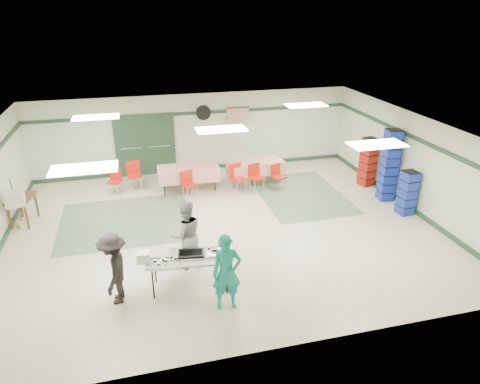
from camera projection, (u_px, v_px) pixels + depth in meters
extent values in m
plane|color=beige|center=(223.00, 227.00, 11.37)|extent=(11.00, 11.00, 0.00)
plane|color=white|center=(221.00, 129.00, 10.28)|extent=(11.00, 11.00, 0.00)
plane|color=beige|center=(195.00, 133.00, 14.82)|extent=(11.00, 0.00, 11.00)
plane|color=beige|center=(281.00, 284.00, 6.84)|extent=(11.00, 0.00, 11.00)
plane|color=beige|center=(413.00, 162.00, 12.06)|extent=(0.00, 9.00, 9.00)
cube|color=#213D28|center=(195.00, 113.00, 14.51)|extent=(11.00, 0.06, 0.10)
cube|color=#213D28|center=(197.00, 168.00, 15.31)|extent=(11.00, 0.06, 0.12)
cube|color=#213D28|center=(416.00, 138.00, 11.77)|extent=(0.06, 9.00, 0.10)
cube|color=#213D28|center=(405.00, 204.00, 12.58)|extent=(0.06, 9.00, 0.12)
cube|color=#607E5C|center=(126.00, 221.00, 11.70)|extent=(3.50, 3.00, 0.01)
cube|color=#607E5C|center=(301.00, 194.00, 13.33)|extent=(2.50, 3.50, 0.01)
cube|color=gray|center=(131.00, 146.00, 14.39)|extent=(0.90, 0.06, 2.10)
cube|color=gray|center=(160.00, 144.00, 14.61)|extent=(0.90, 0.06, 2.10)
cube|color=#213D28|center=(145.00, 145.00, 14.48)|extent=(2.00, 0.03, 2.15)
cylinder|color=black|center=(203.00, 113.00, 14.55)|extent=(0.50, 0.10, 0.50)
cube|color=#CEB380|center=(238.00, 116.00, 14.90)|extent=(0.80, 0.02, 0.60)
cube|color=#BAB9B4|center=(189.00, 257.00, 8.67)|extent=(1.78, 0.91, 0.04)
cylinder|color=black|center=(153.00, 283.00, 8.49)|extent=(0.04, 0.04, 0.72)
cylinder|color=black|center=(227.00, 279.00, 8.64)|extent=(0.04, 0.04, 0.72)
cylinder|color=black|center=(155.00, 268.00, 8.99)|extent=(0.04, 0.04, 0.72)
cylinder|color=black|center=(225.00, 263.00, 9.15)|extent=(0.04, 0.04, 0.72)
cube|color=silver|center=(220.00, 252.00, 8.80)|extent=(0.59, 0.48, 0.02)
cube|color=silver|center=(187.00, 255.00, 8.70)|extent=(0.67, 0.55, 0.02)
cube|color=silver|center=(165.00, 264.00, 8.39)|extent=(0.65, 0.53, 0.02)
cube|color=black|center=(191.00, 254.00, 8.67)|extent=(0.56, 0.39, 0.08)
cube|color=white|center=(144.00, 257.00, 8.43)|extent=(0.27, 0.25, 0.22)
imported|color=#128078|center=(227.00, 273.00, 8.11)|extent=(0.59, 0.41, 1.56)
imported|color=gray|center=(186.00, 235.00, 9.40)|extent=(0.86, 0.72, 1.60)
imported|color=black|center=(114.00, 269.00, 8.28)|extent=(0.67, 1.03, 1.50)
cube|color=red|center=(256.00, 162.00, 13.89)|extent=(1.86, 0.99, 0.05)
cube|color=red|center=(256.00, 167.00, 13.97)|extent=(1.87, 1.01, 0.40)
cylinder|color=black|center=(238.00, 179.00, 13.54)|extent=(0.04, 0.04, 0.72)
cylinder|color=black|center=(280.00, 173.00, 14.04)|extent=(0.04, 0.04, 0.72)
cylinder|color=black|center=(231.00, 173.00, 14.05)|extent=(0.04, 0.04, 0.72)
cylinder|color=black|center=(272.00, 167.00, 14.54)|extent=(0.04, 0.04, 0.72)
cube|color=red|center=(188.00, 168.00, 13.40)|extent=(1.92, 0.88, 0.05)
cube|color=red|center=(189.00, 173.00, 13.47)|extent=(1.92, 0.90, 0.40)
cylinder|color=black|center=(164.00, 185.00, 13.11)|extent=(0.04, 0.04, 0.72)
cylinder|color=black|center=(215.00, 181.00, 13.42)|extent=(0.04, 0.04, 0.72)
cylinder|color=black|center=(163.00, 177.00, 13.68)|extent=(0.04, 0.04, 0.72)
cylinder|color=black|center=(212.00, 173.00, 13.99)|extent=(0.04, 0.04, 0.72)
cube|color=red|center=(257.00, 178.00, 13.40)|extent=(0.50, 0.50, 0.04)
cube|color=red|center=(254.00, 170.00, 13.45)|extent=(0.40, 0.15, 0.41)
cylinder|color=silver|center=(255.00, 188.00, 13.29)|extent=(0.02, 0.02, 0.43)
cylinder|color=silver|center=(264.00, 186.00, 13.44)|extent=(0.02, 0.02, 0.43)
cylinder|color=silver|center=(250.00, 184.00, 13.55)|extent=(0.02, 0.02, 0.43)
cylinder|color=silver|center=(258.00, 182.00, 13.70)|extent=(0.02, 0.02, 0.43)
cube|color=red|center=(239.00, 179.00, 13.26)|extent=(0.56, 0.56, 0.04)
cube|color=red|center=(235.00, 170.00, 13.31)|extent=(0.41, 0.19, 0.43)
cylinder|color=silver|center=(237.00, 189.00, 13.14)|extent=(0.02, 0.02, 0.45)
cylinder|color=silver|center=(246.00, 187.00, 13.32)|extent=(0.02, 0.02, 0.45)
cylinder|color=silver|center=(231.00, 186.00, 13.39)|extent=(0.02, 0.02, 0.45)
cylinder|color=silver|center=(240.00, 183.00, 13.58)|extent=(0.02, 0.02, 0.45)
cube|color=red|center=(279.00, 177.00, 13.58)|extent=(0.49, 0.49, 0.04)
cube|color=red|center=(276.00, 169.00, 13.62)|extent=(0.36, 0.19, 0.37)
cylinder|color=silver|center=(279.00, 186.00, 13.47)|extent=(0.02, 0.02, 0.39)
cylinder|color=silver|center=(285.00, 183.00, 13.64)|extent=(0.02, 0.02, 0.39)
cylinder|color=silver|center=(272.00, 183.00, 13.69)|extent=(0.02, 0.02, 0.39)
cylinder|color=silver|center=(279.00, 181.00, 13.86)|extent=(0.02, 0.02, 0.39)
cube|color=red|center=(189.00, 185.00, 12.93)|extent=(0.49, 0.49, 0.04)
cube|color=red|center=(187.00, 176.00, 12.98)|extent=(0.38, 0.16, 0.39)
cylinder|color=silver|center=(187.00, 195.00, 12.82)|extent=(0.02, 0.02, 0.41)
cylinder|color=silver|center=(197.00, 192.00, 12.97)|extent=(0.02, 0.02, 0.41)
cylinder|color=silver|center=(183.00, 191.00, 13.07)|extent=(0.02, 0.02, 0.41)
cylinder|color=silver|center=(192.00, 189.00, 13.22)|extent=(0.02, 0.02, 0.41)
cube|color=red|center=(135.00, 176.00, 13.49)|extent=(0.48, 0.48, 0.04)
cube|color=red|center=(133.00, 167.00, 13.56)|extent=(0.43, 0.09, 0.43)
cylinder|color=silver|center=(131.00, 186.00, 13.38)|extent=(0.02, 0.02, 0.45)
cylinder|color=silver|center=(142.00, 184.00, 13.50)|extent=(0.02, 0.02, 0.45)
cylinder|color=silver|center=(129.00, 182.00, 13.68)|extent=(0.02, 0.02, 0.45)
cylinder|color=silver|center=(140.00, 181.00, 13.79)|extent=(0.02, 0.02, 0.45)
cube|color=red|center=(114.00, 182.00, 13.19)|extent=(0.48, 0.48, 0.04)
cube|color=red|center=(116.00, 174.00, 13.26)|extent=(0.37, 0.17, 0.38)
cylinder|color=silver|center=(109.00, 190.00, 13.16)|extent=(0.02, 0.02, 0.39)
cylinder|color=silver|center=(118.00, 190.00, 13.13)|extent=(0.02, 0.02, 0.39)
cylinder|color=silver|center=(112.00, 186.00, 13.43)|extent=(0.02, 0.02, 0.39)
cylinder|color=silver|center=(122.00, 187.00, 13.40)|extent=(0.02, 0.02, 0.39)
cube|color=#1A339E|center=(407.00, 193.00, 11.87)|extent=(0.42, 0.42, 1.28)
cube|color=maroon|center=(368.00, 162.00, 13.74)|extent=(0.50, 0.50, 1.59)
cube|color=#1A339E|center=(389.00, 165.00, 12.59)|extent=(0.47, 0.47, 2.18)
cube|color=brown|center=(21.00, 198.00, 11.34)|extent=(0.70, 0.94, 0.05)
cube|color=brown|center=(9.00, 217.00, 11.16)|extent=(0.05, 0.05, 0.70)
cube|color=brown|center=(27.00, 216.00, 11.18)|extent=(0.05, 0.05, 0.70)
cube|color=brown|center=(20.00, 205.00, 11.80)|extent=(0.05, 0.05, 0.70)
cube|color=brown|center=(37.00, 205.00, 11.82)|extent=(0.05, 0.05, 0.70)
cube|color=beige|center=(15.00, 199.00, 10.83)|extent=(0.50, 0.45, 0.36)
cylinder|color=brown|center=(16.00, 202.00, 11.18)|extent=(0.04, 0.22, 1.35)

